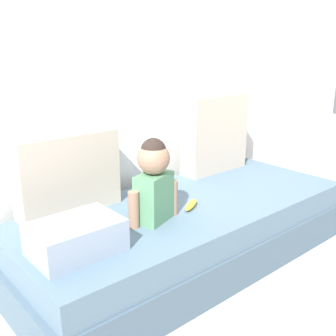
{
  "coord_description": "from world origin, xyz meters",
  "views": [
    {
      "loc": [
        -1.58,
        -1.65,
        1.31
      ],
      "look_at": [
        -0.16,
        0.0,
        0.63
      ],
      "focal_mm": 43.43,
      "sensor_mm": 36.0,
      "label": 1
    }
  ],
  "objects_px": {
    "throw_pillow_left": "(68,173)",
    "banana": "(191,205)",
    "throw_pillow_right": "(215,134)",
    "toddler": "(154,179)",
    "folded_blanket": "(76,237)",
    "couch": "(187,232)"
  },
  "relations": [
    {
      "from": "throw_pillow_left",
      "to": "banana",
      "type": "xyz_separation_m",
      "value": [
        0.55,
        -0.42,
        -0.21
      ]
    },
    {
      "from": "throw_pillow_left",
      "to": "throw_pillow_right",
      "type": "distance_m",
      "value": 1.2
    },
    {
      "from": "toddler",
      "to": "folded_blanket",
      "type": "height_order",
      "value": "toddler"
    },
    {
      "from": "toddler",
      "to": "folded_blanket",
      "type": "xyz_separation_m",
      "value": [
        -0.49,
        -0.04,
        -0.16
      ]
    },
    {
      "from": "throw_pillow_left",
      "to": "folded_blanket",
      "type": "xyz_separation_m",
      "value": [
        -0.21,
        -0.46,
        -0.15
      ]
    },
    {
      "from": "throw_pillow_right",
      "to": "toddler",
      "type": "bearing_deg",
      "value": -155.48
    },
    {
      "from": "banana",
      "to": "folded_blanket",
      "type": "xyz_separation_m",
      "value": [
        -0.76,
        -0.04,
        0.06
      ]
    },
    {
      "from": "throw_pillow_right",
      "to": "toddler",
      "type": "height_order",
      "value": "throw_pillow_right"
    },
    {
      "from": "banana",
      "to": "toddler",
      "type": "bearing_deg",
      "value": 178.54
    },
    {
      "from": "toddler",
      "to": "folded_blanket",
      "type": "distance_m",
      "value": 0.52
    },
    {
      "from": "throw_pillow_right",
      "to": "folded_blanket",
      "type": "height_order",
      "value": "throw_pillow_right"
    },
    {
      "from": "couch",
      "to": "throw_pillow_right",
      "type": "distance_m",
      "value": 0.84
    },
    {
      "from": "banana",
      "to": "folded_blanket",
      "type": "relative_size",
      "value": 0.42
    },
    {
      "from": "couch",
      "to": "toddler",
      "type": "relative_size",
      "value": 4.76
    },
    {
      "from": "throw_pillow_right",
      "to": "folded_blanket",
      "type": "relative_size",
      "value": 1.42
    },
    {
      "from": "throw_pillow_right",
      "to": "toddler",
      "type": "relative_size",
      "value": 1.24
    },
    {
      "from": "couch",
      "to": "banana",
      "type": "height_order",
      "value": "banana"
    },
    {
      "from": "throw_pillow_left",
      "to": "banana",
      "type": "height_order",
      "value": "throw_pillow_left"
    },
    {
      "from": "banana",
      "to": "folded_blanket",
      "type": "distance_m",
      "value": 0.77
    },
    {
      "from": "throw_pillow_right",
      "to": "banana",
      "type": "xyz_separation_m",
      "value": [
        -0.65,
        -0.42,
        -0.26
      ]
    },
    {
      "from": "folded_blanket",
      "to": "banana",
      "type": "bearing_deg",
      "value": 2.77
    },
    {
      "from": "toddler",
      "to": "throw_pillow_right",
      "type": "bearing_deg",
      "value": 24.52
    }
  ]
}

